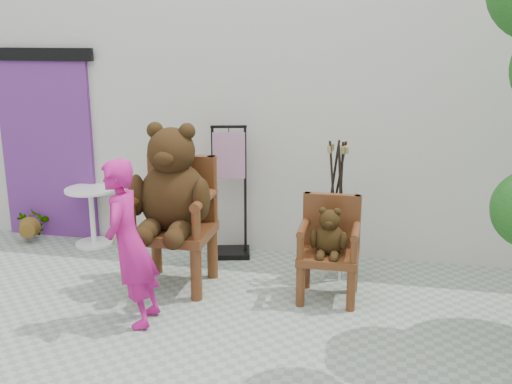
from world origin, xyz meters
TOP-DOWN VIEW (x-y plane):
  - ground_plane at (0.00, 0.00)m, footprint 60.00×60.00m
  - back_wall at (0.00, 3.10)m, footprint 9.00×1.00m
  - doorway at (-3.00, 2.58)m, footprint 1.40×0.11m
  - chair_big at (-0.97, 1.42)m, footprint 0.82×0.88m
  - chair_small at (0.58, 1.47)m, footprint 0.57×0.52m
  - person at (-1.07, 0.57)m, footprint 0.40×0.57m
  - cafe_table at (-2.35, 2.35)m, footprint 0.60×0.60m
  - display_stand at (-0.64, 2.35)m, footprint 0.52×0.45m
  - stool_bucket at (0.59, 1.97)m, footprint 0.32×0.32m
  - potted_plant at (-3.17, 2.35)m, footprint 0.50×0.47m

SIDE VIEW (x-z plane):
  - ground_plane at x=0.00m, z-range 0.00..0.00m
  - potted_plant at x=-3.17m, z-range 0.00..0.44m
  - cafe_table at x=-2.35m, z-range 0.09..0.79m
  - chair_small at x=0.58m, z-range 0.08..1.07m
  - display_stand at x=-0.64m, z-range -0.17..1.34m
  - stool_bucket at x=0.59m, z-range -0.08..1.37m
  - person at x=-1.07m, z-range 0.00..1.48m
  - chair_big at x=-0.97m, z-range 0.10..1.77m
  - doorway at x=-3.00m, z-range 0.00..2.33m
  - back_wall at x=0.00m, z-range 0.00..3.00m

